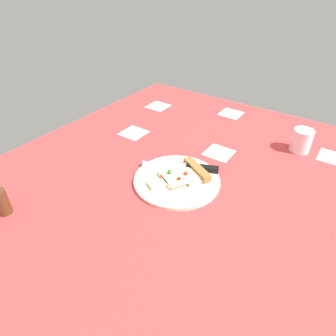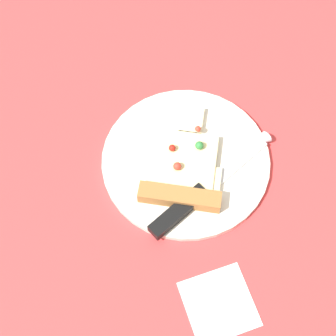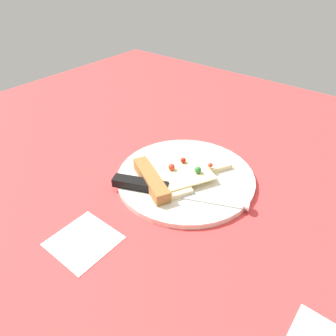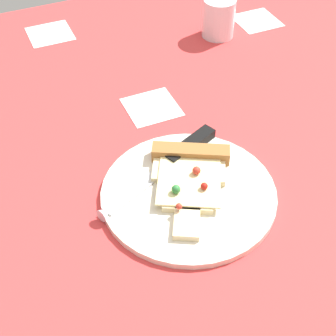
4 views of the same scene
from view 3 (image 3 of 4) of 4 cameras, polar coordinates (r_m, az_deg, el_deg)
ground_plane at (r=60.45cm, az=-3.47°, el=-2.88°), size 126.70×126.70×3.00cm
plate at (r=58.75cm, az=3.26°, el=-1.68°), size 25.86×25.86×1.05cm
pizza_slice at (r=57.04cm, az=0.98°, el=-1.27°), size 19.03×15.10×2.59cm
knife at (r=54.06cm, az=-0.54°, el=-3.97°), size 11.54×22.83×2.45cm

